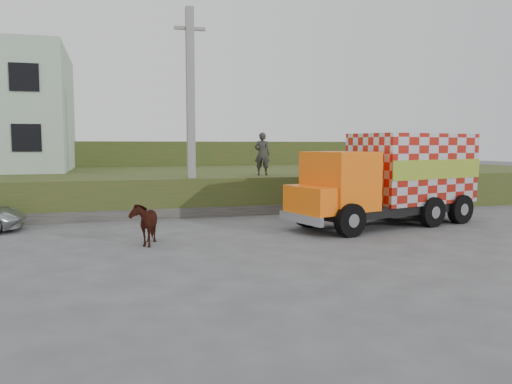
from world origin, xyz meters
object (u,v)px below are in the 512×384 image
object	(u,v)px
pedestrian	(262,154)
utility_pole	(191,111)
cow	(144,223)
cargo_truck	(393,178)

from	to	relation	value
pedestrian	utility_pole	bearing A→B (deg)	41.33
utility_pole	pedestrian	size ratio (longest dim) A/B	4.40
cow	pedestrian	xyz separation A→B (m)	(5.35, 6.19, 1.80)
cow	pedestrian	bearing A→B (deg)	59.82
cargo_truck	cow	bearing A→B (deg)	173.28
cargo_truck	cow	xyz separation A→B (m)	(-8.58, -1.16, -1.03)
utility_pole	cargo_truck	world-z (taller)	utility_pole
utility_pole	cargo_truck	distance (m)	7.98
utility_pole	cargo_truck	bearing A→B (deg)	-32.35
cow	utility_pole	bearing A→B (deg)	78.16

